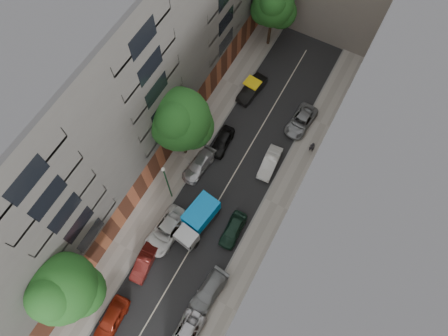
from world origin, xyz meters
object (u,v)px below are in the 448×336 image
Objects in this scene: car_right_0 at (185,336)px; car_right_2 at (233,230)px; car_left_2 at (166,231)px; car_right_1 at (209,292)px; lamp_post at (167,180)px; car_left_4 at (222,142)px; tree_near at (63,290)px; tarp_truck at (197,220)px; tree_far at (273,7)px; car_right_4 at (301,121)px; car_left_1 at (144,263)px; tree_mid at (180,122)px; car_left_5 at (252,89)px; car_left_3 at (199,165)px; car_right_3 at (270,163)px; pedestrian at (312,147)px; car_left_0 at (111,320)px.

car_right_0 is 10.43m from car_right_2.
car_left_2 is at bearing 130.75° from car_right_0.
lamp_post is (-8.00, 6.47, 3.62)m from car_right_1.
car_left_4 is 21.14m from tree_near.
car_left_2 is at bearing 72.23° from tree_near.
tarp_truck is at bearing 49.17° from car_left_2.
car_right_2 is 0.47× the size of tree_far.
car_left_4 is at bearing -130.49° from car_right_4.
tree_mid reaches higher than car_left_1.
tarp_truck is at bearing 65.50° from tree_near.
car_left_2 is 1.17× the size of car_right_0.
car_right_0 is (6.40, -18.40, -0.04)m from car_left_4.
tarp_truck is 1.25× the size of car_left_5.
car_left_2 reaches higher than car_left_3.
tree_mid is at bearing 95.89° from car_left_1.
car_left_5 is at bearing -78.96° from tree_far.
tree_mid reaches higher than tree_far.
tree_far reaches higher than car_right_4.
car_left_3 is 5.56m from lamp_post.
car_right_3 is (-0.80, 18.60, 0.04)m from car_right_0.
car_right_4 is at bearing 44.76° from tree_mid.
tarp_truck is at bearing 113.15° from car_right_0.
car_right_2 is 15.93m from tree_near.
pedestrian is at bearing -42.82° from car_right_4.
tree_mid reaches higher than car_left_2.
car_right_0 is 2.80× the size of pedestrian.
car_left_4 is (0.00, 11.20, -0.07)m from car_left_2.
pedestrian reaches higher than car_left_0.
car_right_1 is 0.97× the size of car_right_4.
tarp_truck is 1.40× the size of car_right_2.
lamp_post reaches higher than car_left_3.
car_right_1 is at bearing -38.98° from lamp_post.
car_right_0 is 1.15× the size of car_right_2.
car_right_3 is at bearing 99.02° from car_right_1.
tree_far is (-1.70, 14.94, 5.19)m from car_left_4.
tarp_truck is 11.64m from car_left_0.
car_left_3 is 1.13× the size of car_right_2.
car_left_4 is at bearing 81.97° from tree_near.
car_left_4 is 8.68m from lamp_post.
car_left_3 is (-3.00, 5.38, -0.69)m from tarp_truck.
car_left_4 reaches higher than car_left_3.
car_left_4 reaches higher than car_right_4.
car_left_3 is at bearing 130.03° from car_right_1.
tree_mid is 14.54m from pedestrian.
car_left_4 is 0.90× the size of car_left_5.
car_left_2 is 26.69m from tree_far.
lamp_post is at bearing 125.96° from car_right_0.
car_left_0 is 0.91× the size of car_right_4.
car_left_0 is 18.75m from tree_mid.
car_left_5 is 9.07m from tree_far.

